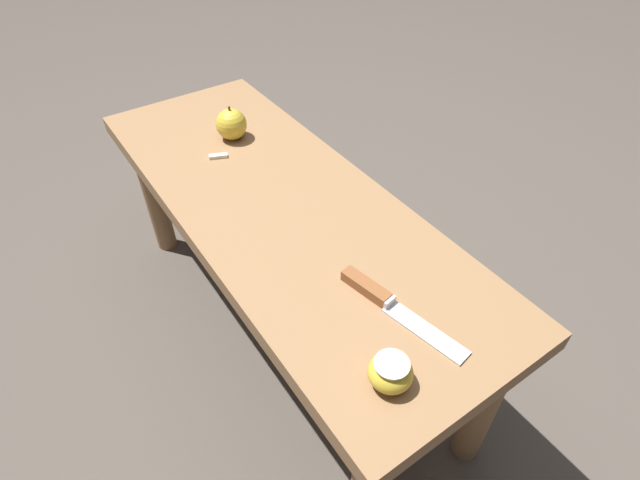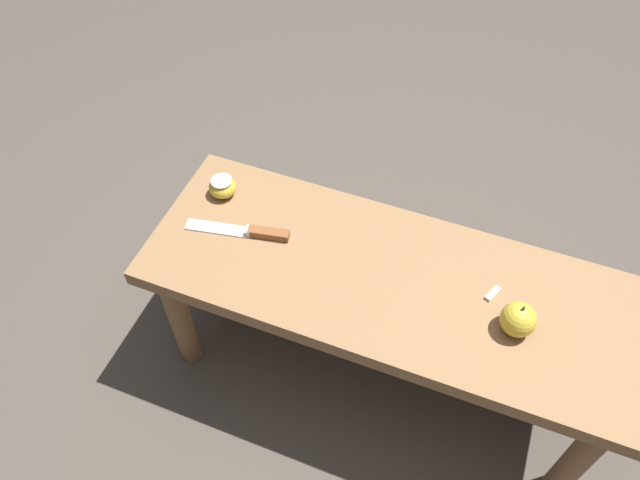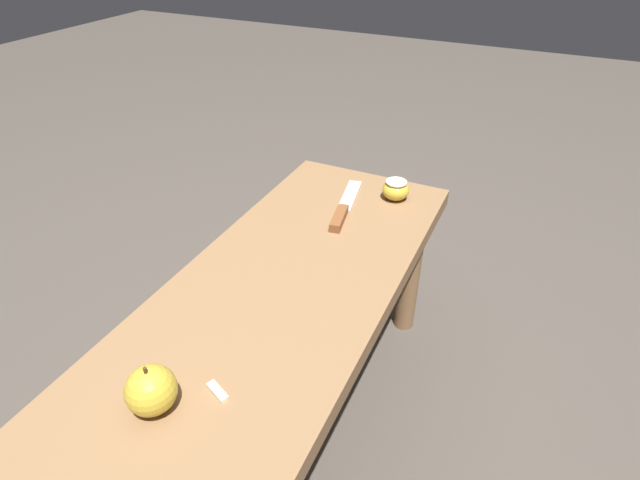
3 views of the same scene
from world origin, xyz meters
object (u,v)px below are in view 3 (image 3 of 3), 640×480
at_px(apple_whole, 151,390).
at_px(apple_cut, 396,190).
at_px(knife, 342,211).
at_px(wooden_bench, 271,326).

xyz_separation_m(apple_whole, apple_cut, (-0.73, 0.12, -0.01)).
height_order(knife, apple_whole, apple_whole).
xyz_separation_m(knife, apple_whole, (0.61, -0.03, 0.03)).
xyz_separation_m(knife, apple_cut, (-0.12, 0.09, 0.02)).
distance_m(knife, apple_whole, 0.61).
xyz_separation_m(wooden_bench, apple_whole, (0.27, -0.03, 0.10)).
distance_m(wooden_bench, knife, 0.34).
xyz_separation_m(wooden_bench, apple_cut, (-0.45, 0.09, 0.09)).
distance_m(knife, apple_cut, 0.15).
bearing_deg(apple_cut, knife, -36.23).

